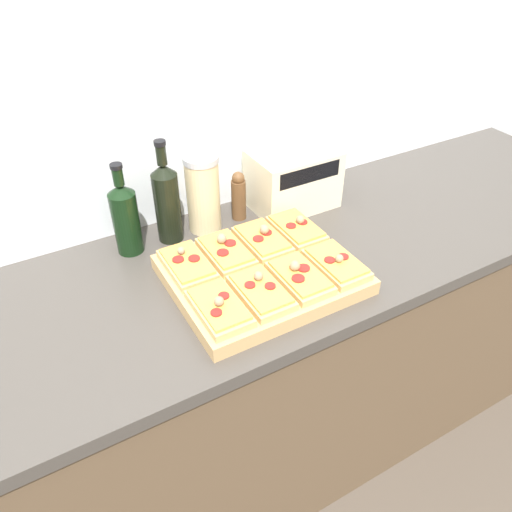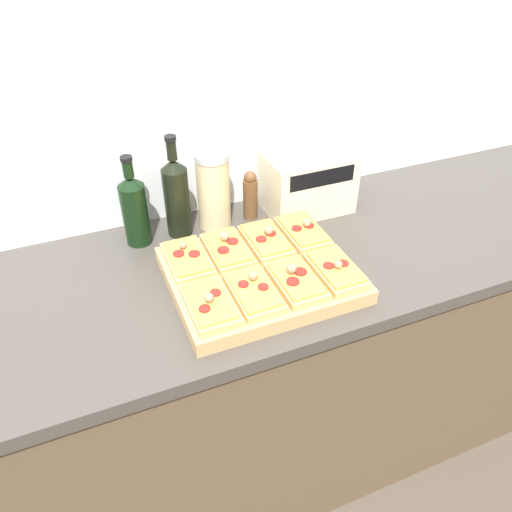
# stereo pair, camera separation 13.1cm
# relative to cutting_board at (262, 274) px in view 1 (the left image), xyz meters

# --- Properties ---
(wall_back) EXTENTS (6.00, 0.06, 2.50)m
(wall_back) POSITION_rel_cutting_board_xyz_m (0.07, 0.44, 0.30)
(wall_back) COLOR silver
(wall_back) RESTS_ON ground_plane
(kitchen_counter) EXTENTS (2.63, 0.67, 0.93)m
(kitchen_counter) POSITION_rel_cutting_board_xyz_m (0.07, 0.08, -0.49)
(kitchen_counter) COLOR brown
(kitchen_counter) RESTS_ON ground_plane
(cutting_board) EXTENTS (0.47, 0.39, 0.04)m
(cutting_board) POSITION_rel_cutting_board_xyz_m (0.00, 0.00, 0.00)
(cutting_board) COLOR tan
(cutting_board) RESTS_ON kitchen_counter
(pizza_slice_back_left) EXTENTS (0.10, 0.18, 0.05)m
(pizza_slice_back_left) POSITION_rel_cutting_board_xyz_m (-0.17, 0.09, 0.03)
(pizza_slice_back_left) COLOR tan
(pizza_slice_back_left) RESTS_ON cutting_board
(pizza_slice_back_midleft) EXTENTS (0.10, 0.18, 0.06)m
(pizza_slice_back_midleft) POSITION_rel_cutting_board_xyz_m (-0.06, 0.09, 0.04)
(pizza_slice_back_midleft) COLOR tan
(pizza_slice_back_midleft) RESTS_ON cutting_board
(pizza_slice_back_midright) EXTENTS (0.10, 0.18, 0.05)m
(pizza_slice_back_midright) POSITION_rel_cutting_board_xyz_m (0.06, 0.09, 0.04)
(pizza_slice_back_midright) COLOR tan
(pizza_slice_back_midright) RESTS_ON cutting_board
(pizza_slice_back_right) EXTENTS (0.10, 0.18, 0.05)m
(pizza_slice_back_right) POSITION_rel_cutting_board_xyz_m (0.17, 0.09, 0.04)
(pizza_slice_back_right) COLOR tan
(pizza_slice_back_right) RESTS_ON cutting_board
(pizza_slice_front_left) EXTENTS (0.10, 0.18, 0.05)m
(pizza_slice_front_left) POSITION_rel_cutting_board_xyz_m (-0.17, -0.09, 0.04)
(pizza_slice_front_left) COLOR tan
(pizza_slice_front_left) RESTS_ON cutting_board
(pizza_slice_front_midleft) EXTENTS (0.10, 0.18, 0.05)m
(pizza_slice_front_midleft) POSITION_rel_cutting_board_xyz_m (-0.06, -0.09, 0.04)
(pizza_slice_front_midleft) COLOR tan
(pizza_slice_front_midleft) RESTS_ON cutting_board
(pizza_slice_front_midright) EXTENTS (0.10, 0.18, 0.05)m
(pizza_slice_front_midright) POSITION_rel_cutting_board_xyz_m (0.06, -0.09, 0.04)
(pizza_slice_front_midright) COLOR tan
(pizza_slice_front_midright) RESTS_ON cutting_board
(pizza_slice_front_right) EXTENTS (0.10, 0.18, 0.05)m
(pizza_slice_front_right) POSITION_rel_cutting_board_xyz_m (0.17, -0.09, 0.03)
(pizza_slice_front_right) COLOR tan
(pizza_slice_front_right) RESTS_ON cutting_board
(olive_oil_bottle) EXTENTS (0.07, 0.07, 0.27)m
(olive_oil_bottle) POSITION_rel_cutting_board_xyz_m (-0.26, 0.30, 0.09)
(olive_oil_bottle) COLOR black
(olive_oil_bottle) RESTS_ON kitchen_counter
(wine_bottle) EXTENTS (0.07, 0.07, 0.31)m
(wine_bottle) POSITION_rel_cutting_board_xyz_m (-0.13, 0.30, 0.11)
(wine_bottle) COLOR black
(wine_bottle) RESTS_ON kitchen_counter
(grain_jar_tall) EXTENTS (0.10, 0.10, 0.24)m
(grain_jar_tall) POSITION_rel_cutting_board_xyz_m (-0.02, 0.30, 0.10)
(grain_jar_tall) COLOR beige
(grain_jar_tall) RESTS_ON kitchen_counter
(pepper_mill) EXTENTS (0.05, 0.05, 0.16)m
(pepper_mill) POSITION_rel_cutting_board_xyz_m (0.09, 0.30, 0.06)
(pepper_mill) COLOR brown
(pepper_mill) RESTS_ON kitchen_counter
(toaster_oven) EXTENTS (0.29, 0.18, 0.19)m
(toaster_oven) POSITION_rel_cutting_board_xyz_m (0.28, 0.29, 0.07)
(toaster_oven) COLOR beige
(toaster_oven) RESTS_ON kitchen_counter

